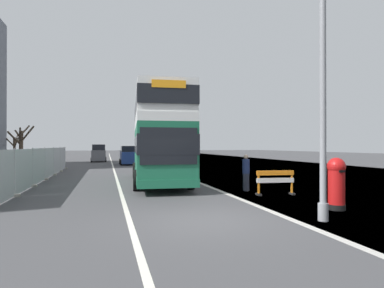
% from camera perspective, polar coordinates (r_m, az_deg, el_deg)
% --- Properties ---
extents(ground, '(140.00, 280.00, 0.10)m').
position_cam_1_polar(ground, '(9.82, 5.14, -13.04)').
color(ground, '#424244').
extents(double_decker_bus, '(3.43, 11.03, 5.01)m').
position_cam_1_polar(double_decker_bus, '(18.93, -5.88, 1.36)').
color(double_decker_bus, '#196042').
rests_on(double_decker_bus, ground).
extents(lamppost_foreground, '(0.29, 0.70, 8.15)m').
position_cam_1_polar(lamppost_foreground, '(10.06, 21.87, 9.62)').
color(lamppost_foreground, gray).
rests_on(lamppost_foreground, ground).
extents(red_pillar_postbox, '(0.59, 0.59, 1.72)m').
position_cam_1_polar(red_pillar_postbox, '(11.88, 23.88, -5.93)').
color(red_pillar_postbox, black).
rests_on(red_pillar_postbox, ground).
extents(roadworks_barrier, '(1.67, 0.62, 1.05)m').
position_cam_1_polar(roadworks_barrier, '(14.55, 14.33, -6.09)').
color(roadworks_barrier, orange).
rests_on(roadworks_barrier, ground).
extents(construction_site_fence, '(0.44, 20.60, 2.02)m').
position_cam_1_polar(construction_site_fence, '(22.03, -24.33, -3.27)').
color(construction_site_fence, '#A8AAAD').
rests_on(construction_site_fence, ground).
extents(car_oncoming_near, '(1.98, 4.37, 2.09)m').
position_cam_1_polar(car_oncoming_near, '(37.28, -10.98, -2.02)').
color(car_oncoming_near, navy).
rests_on(car_oncoming_near, ground).
extents(car_receding_mid, '(1.95, 4.22, 2.27)m').
position_cam_1_polar(car_receding_mid, '(44.94, -15.95, -1.63)').
color(car_receding_mid, slate).
rests_on(car_receding_mid, ground).
extents(bare_tree_far_verge_near, '(2.75, 2.56, 4.47)m').
position_cam_1_polar(bare_tree_far_verge_near, '(40.99, -27.65, 0.07)').
color(bare_tree_far_verge_near, '#4C3D2D').
rests_on(bare_tree_far_verge_near, ground).
extents(bare_tree_far_verge_mid, '(2.27, 2.90, 3.64)m').
position_cam_1_polar(bare_tree_far_verge_mid, '(44.56, -28.60, -0.42)').
color(bare_tree_far_verge_mid, '#4C3D2D').
rests_on(bare_tree_far_verge_mid, ground).
extents(pedestrian_at_kerb, '(0.34, 0.34, 1.70)m').
position_cam_1_polar(pedestrian_at_kerb, '(15.54, 9.41, -4.95)').
color(pedestrian_at_kerb, '#2D3342').
rests_on(pedestrian_at_kerb, ground).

